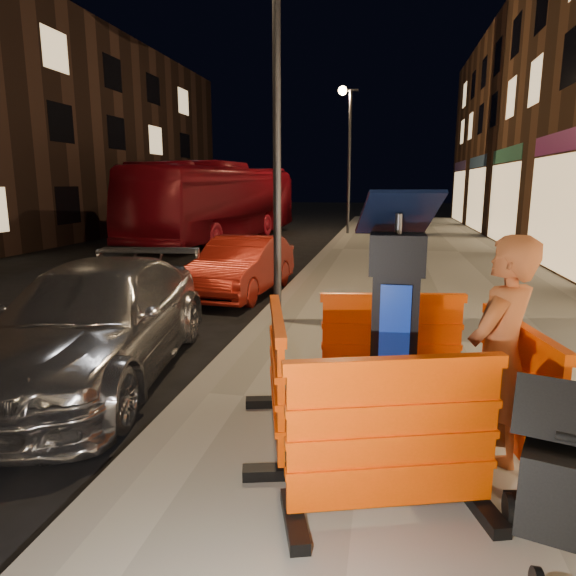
% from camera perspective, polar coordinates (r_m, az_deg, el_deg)
% --- Properties ---
extents(ground_plane, '(120.00, 120.00, 0.00)m').
position_cam_1_polar(ground_plane, '(5.66, -10.16, -12.71)').
color(ground_plane, black).
rests_on(ground_plane, ground).
extents(sidewalk, '(6.00, 60.00, 0.15)m').
position_cam_1_polar(sidewalk, '(5.40, 22.09, -13.73)').
color(sidewalk, gray).
rests_on(sidewalk, ground).
extents(kerb, '(0.30, 60.00, 0.15)m').
position_cam_1_polar(kerb, '(5.62, -10.19, -12.01)').
color(kerb, slate).
rests_on(kerb, ground).
extents(parking_kiosk, '(0.75, 0.75, 1.99)m').
position_cam_1_polar(parking_kiosk, '(4.18, 11.68, -4.85)').
color(parking_kiosk, black).
rests_on(parking_kiosk, sidewalk).
extents(barrier_front, '(1.53, 0.98, 1.11)m').
position_cam_1_polar(barrier_front, '(3.46, 11.57, -16.29)').
color(barrier_front, '#FF4903').
rests_on(barrier_front, sidewalk).
extents(barrier_back, '(1.50, 0.81, 1.11)m').
position_cam_1_polar(barrier_back, '(5.22, 11.36, -6.57)').
color(barrier_back, '#FF4903').
rests_on(barrier_back, sidewalk).
extents(barrier_kerbside, '(0.92, 1.52, 1.11)m').
position_cam_1_polar(barrier_kerbside, '(4.40, -1.19, -9.78)').
color(barrier_kerbside, '#FF4903').
rests_on(barrier_kerbside, sidewalk).
extents(barrier_bldgside, '(0.83, 1.50, 1.11)m').
position_cam_1_polar(barrier_bldgside, '(4.44, 23.99, -10.62)').
color(barrier_bldgside, '#FF4903').
rests_on(barrier_bldgside, sidewalk).
extents(car_silver, '(2.54, 4.87, 1.35)m').
position_cam_1_polar(car_silver, '(6.80, -20.18, -9.01)').
color(car_silver, '#9F9FA3').
rests_on(car_silver, ground).
extents(car_red, '(1.60, 3.78, 1.21)m').
position_cam_1_polar(car_red, '(10.93, -5.09, -0.69)').
color(car_red, maroon).
rests_on(car_red, ground).
extents(bus_doubledecker, '(4.09, 11.49, 3.13)m').
position_cam_1_polar(bus_doubledecker, '(21.69, -7.47, 5.33)').
color(bus_doubledecker, maroon).
rests_on(bus_doubledecker, ground).
extents(man, '(0.75, 0.79, 1.81)m').
position_cam_1_polar(man, '(4.04, 22.48, -7.38)').
color(man, '#B0572C').
rests_on(man, sidewalk).
extents(stroller, '(0.75, 0.94, 1.02)m').
position_cam_1_polar(stroller, '(3.45, 28.46, -18.41)').
color(stroller, black).
rests_on(stroller, sidewalk).
extents(street_lamp_mid, '(0.12, 0.12, 6.00)m').
position_cam_1_polar(street_lamp_mid, '(8.02, -1.25, 17.58)').
color(street_lamp_mid, '#3F3F44').
rests_on(street_lamp_mid, sidewalk).
extents(street_lamp_far, '(0.12, 0.12, 6.00)m').
position_cam_1_polar(street_lamp_far, '(22.88, 6.82, 13.56)').
color(street_lamp_far, '#3F3F44').
rests_on(street_lamp_far, sidewalk).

